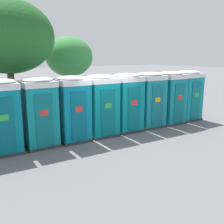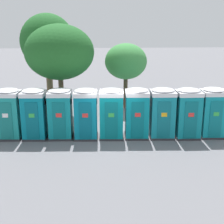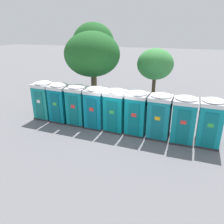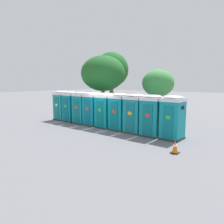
% 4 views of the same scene
% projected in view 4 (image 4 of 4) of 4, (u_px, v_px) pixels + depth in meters
% --- Properties ---
extents(ground_plane, '(120.00, 120.00, 0.00)m').
position_uv_depth(ground_plane, '(106.00, 127.00, 16.04)').
color(ground_plane, slate).
extents(portapotty_0, '(1.27, 1.27, 2.54)m').
position_uv_depth(portapotty_0, '(62.00, 105.00, 19.11)').
color(portapotty_0, '#2D2D33').
rests_on(portapotty_0, ground).
extents(portapotty_1, '(1.25, 1.27, 2.54)m').
position_uv_depth(portapotty_1, '(71.00, 106.00, 18.26)').
color(portapotty_1, '#2D2D33').
rests_on(portapotty_1, ground).
extents(portapotty_2, '(1.21, 1.24, 2.54)m').
position_uv_depth(portapotty_2, '(82.00, 107.00, 17.46)').
color(portapotty_2, '#2D2D33').
rests_on(portapotty_2, ground).
extents(portapotty_3, '(1.21, 1.24, 2.54)m').
position_uv_depth(portapotty_3, '(93.00, 109.00, 16.60)').
color(portapotty_3, '#2D2D33').
rests_on(portapotty_3, ground).
extents(portapotty_4, '(1.28, 1.28, 2.54)m').
position_uv_depth(portapotty_4, '(105.00, 110.00, 15.80)').
color(portapotty_4, '#2D2D33').
rests_on(portapotty_4, ground).
extents(portapotty_5, '(1.25, 1.27, 2.54)m').
position_uv_depth(portapotty_5, '(120.00, 112.00, 15.00)').
color(portapotty_5, '#2D2D33').
rests_on(portapotty_5, ground).
extents(portapotty_6, '(1.29, 1.26, 2.54)m').
position_uv_depth(portapotty_6, '(135.00, 113.00, 14.18)').
color(portapotty_6, '#2D2D33').
rests_on(portapotty_6, ground).
extents(portapotty_7, '(1.23, 1.21, 2.54)m').
position_uv_depth(portapotty_7, '(152.00, 115.00, 13.33)').
color(portapotty_7, '#2D2D33').
rests_on(portapotty_7, ground).
extents(portapotty_8, '(1.24, 1.25, 2.54)m').
position_uv_depth(portapotty_8, '(173.00, 117.00, 12.59)').
color(portapotty_8, '#2D2D33').
rests_on(portapotty_8, ground).
extents(street_tree_0, '(3.44, 3.44, 6.27)m').
position_uv_depth(street_tree_0, '(111.00, 70.00, 22.00)').
color(street_tree_0, brown).
rests_on(street_tree_0, ground).
extents(street_tree_1, '(3.94, 3.94, 5.63)m').
position_uv_depth(street_tree_1, '(103.00, 74.00, 19.50)').
color(street_tree_1, brown).
rests_on(street_tree_1, ground).
extents(street_tree_2, '(2.80, 2.80, 4.38)m').
position_uv_depth(street_tree_2, '(158.00, 83.00, 19.25)').
color(street_tree_2, '#4C3826').
rests_on(street_tree_2, ground).
extents(traffic_cone, '(0.36, 0.36, 0.64)m').
position_uv_depth(traffic_cone, '(175.00, 147.00, 10.17)').
color(traffic_cone, black).
rests_on(traffic_cone, ground).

